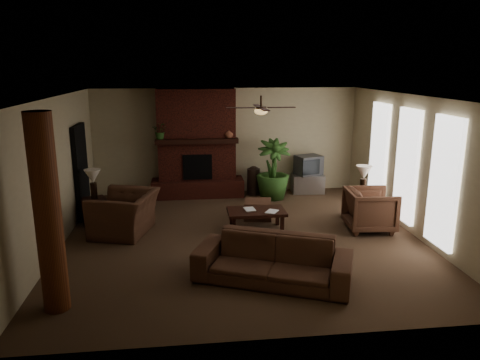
{
  "coord_description": "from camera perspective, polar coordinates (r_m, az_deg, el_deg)",
  "views": [
    {
      "loc": [
        -1.05,
        -8.49,
        3.36
      ],
      "look_at": [
        0.0,
        0.4,
        1.1
      ],
      "focal_mm": 33.95,
      "sensor_mm": 36.0,
      "label": 1
    }
  ],
  "objects": [
    {
      "name": "armchair_right",
      "position": [
        9.86,
        16.06,
        -3.38
      ],
      "size": [
        0.95,
        1.0,
        0.96
      ],
      "primitive_type": "imported",
      "rotation": [
        0.0,
        0.0,
        1.49
      ],
      "color": "#503122",
      "rests_on": "ground"
    },
    {
      "name": "book_a",
      "position": [
        9.43,
        0.58,
        -3.0
      ],
      "size": [
        0.22,
        0.05,
        0.29
      ],
      "primitive_type": "imported",
      "rotation": [
        0.0,
        0.0,
        0.12
      ],
      "color": "#999999",
      "rests_on": "coffee_table"
    },
    {
      "name": "mantel_plant",
      "position": [
        11.65,
        -9.95,
        5.88
      ],
      "size": [
        0.49,
        0.52,
        0.33
      ],
      "primitive_type": "imported",
      "rotation": [
        0.0,
        0.0,
        -0.31
      ],
      "color": "#2E5221",
      "rests_on": "fireplace"
    },
    {
      "name": "room_shell",
      "position": [
        8.78,
        0.31,
        1.26
      ],
      "size": [
        7.0,
        7.0,
        7.0
      ],
      "color": "#4F3927",
      "rests_on": "ground"
    },
    {
      "name": "tv_stand",
      "position": [
        12.47,
        8.5,
        -0.43
      ],
      "size": [
        0.88,
        0.55,
        0.5
      ],
      "primitive_type": "cube",
      "rotation": [
        0.0,
        0.0,
        -0.06
      ],
      "color": "#ACACAF",
      "rests_on": "ground"
    },
    {
      "name": "side_table_left",
      "position": [
        10.45,
        -17.82,
        -3.71
      ],
      "size": [
        0.66,
        0.66,
        0.55
      ],
      "primitive_type": "cube",
      "rotation": [
        0.0,
        0.0,
        0.41
      ],
      "color": "black",
      "rests_on": "ground"
    },
    {
      "name": "floor_plant",
      "position": [
        11.77,
        4.14,
        -0.28
      ],
      "size": [
        1.01,
        1.62,
        0.86
      ],
      "primitive_type": "imported",
      "rotation": [
        0.0,
        0.0,
        0.1
      ],
      "color": "#2E5221",
      "rests_on": "ground"
    },
    {
      "name": "ottoman",
      "position": [
        10.3,
        2.25,
        -3.71
      ],
      "size": [
        0.69,
        0.69,
        0.4
      ],
      "primitive_type": "cube",
      "rotation": [
        0.0,
        0.0,
        -0.16
      ],
      "color": "#503122",
      "rests_on": "ground"
    },
    {
      "name": "doorway",
      "position": [
        10.81,
        -19.34,
        1.02
      ],
      "size": [
        0.1,
        1.0,
        2.1
      ],
      "primitive_type": "cube",
      "color": "black",
      "rests_on": "ground"
    },
    {
      "name": "ceiling_fan",
      "position": [
        8.95,
        2.65,
        8.83
      ],
      "size": [
        1.35,
        1.35,
        0.37
      ],
      "color": "#302015",
      "rests_on": "ceiling"
    },
    {
      "name": "sofa",
      "position": [
        7.3,
        4.15,
        -9.08
      ],
      "size": [
        2.55,
        1.62,
        0.96
      ],
      "primitive_type": "imported",
      "rotation": [
        0.0,
        0.0,
        -0.4
      ],
      "color": "#503122",
      "rests_on": "ground"
    },
    {
      "name": "lamp_left",
      "position": [
        10.28,
        -18.01,
        0.19
      ],
      "size": [
        0.38,
        0.38,
        0.65
      ],
      "color": "#302015",
      "rests_on": "side_table_left"
    },
    {
      "name": "fireplace",
      "position": [
        11.92,
        -5.43,
        3.45
      ],
      "size": [
        2.4,
        0.7,
        2.8
      ],
      "color": "#541F16",
      "rests_on": "ground"
    },
    {
      "name": "armchair_left",
      "position": [
        9.55,
        -14.35,
        -3.25
      ],
      "size": [
        1.17,
        1.49,
        1.15
      ],
      "primitive_type": "imported",
      "rotation": [
        0.0,
        0.0,
        -1.84
      ],
      "color": "#503122",
      "rests_on": "ground"
    },
    {
      "name": "side_table_right",
      "position": [
        10.67,
        14.76,
        -3.12
      ],
      "size": [
        0.63,
        0.63,
        0.55
      ],
      "primitive_type": "cube",
      "rotation": [
        0.0,
        0.0,
        -0.32
      ],
      "color": "black",
      "rests_on": "ground"
    },
    {
      "name": "lamp_right",
      "position": [
        10.5,
        15.28,
        0.68
      ],
      "size": [
        0.39,
        0.39,
        0.65
      ],
      "color": "#302015",
      "rests_on": "side_table_right"
    },
    {
      "name": "windows",
      "position": [
        9.99,
        20.21,
        1.68
      ],
      "size": [
        0.08,
        3.65,
        2.35
      ],
      "color": "white",
      "rests_on": "ground"
    },
    {
      "name": "floor_vase",
      "position": [
        12.13,
        1.71,
        0.19
      ],
      "size": [
        0.34,
        0.34,
        0.77
      ],
      "color": "#31221B",
      "rests_on": "ground"
    },
    {
      "name": "book_b",
      "position": [
        9.38,
        3.44,
        -3.12
      ],
      "size": [
        0.19,
        0.13,
        0.29
      ],
      "primitive_type": "imported",
      "rotation": [
        0.0,
        0.0,
        -0.56
      ],
      "color": "#999999",
      "rests_on": "coffee_table"
    },
    {
      "name": "mantel_vase",
      "position": [
        11.68,
        -1.41,
        5.84
      ],
      "size": [
        0.22,
        0.23,
        0.22
      ],
      "primitive_type": "imported",
      "rotation": [
        0.0,
        0.0,
        -0.02
      ],
      "color": "brown",
      "rests_on": "fireplace"
    },
    {
      "name": "coffee_table",
      "position": [
        9.51,
        2.08,
        -4.14
      ],
      "size": [
        1.2,
        0.7,
        0.43
      ],
      "color": "black",
      "rests_on": "ground"
    },
    {
      "name": "log_column",
      "position": [
        6.67,
        -23.0,
        -4.08
      ],
      "size": [
        0.36,
        0.36,
        2.8
      ],
      "primitive_type": "cylinder",
      "color": "brown",
      "rests_on": "ground"
    },
    {
      "name": "tv",
      "position": [
        12.35,
        8.61,
        1.85
      ],
      "size": [
        0.77,
        0.7,
        0.52
      ],
      "color": "#3B3B3E",
      "rests_on": "tv_stand"
    }
  ]
}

